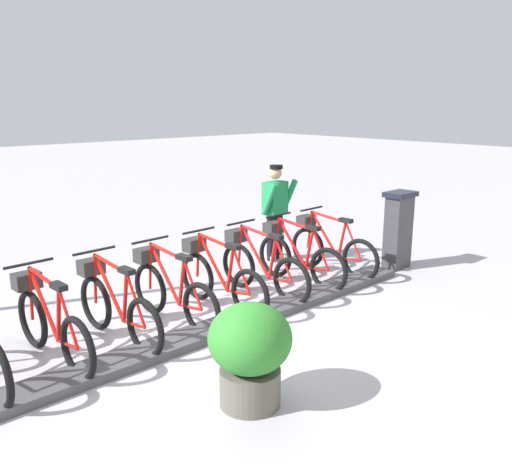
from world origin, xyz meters
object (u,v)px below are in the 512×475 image
at_px(bike_docked_2, 260,266).
at_px(bike_docked_3, 219,277).
at_px(payment_kiosk, 398,229).
at_px(planter_bush, 250,350).
at_px(bike_docked_4, 171,290).
at_px(bike_docked_6, 50,323).
at_px(bike_docked_1, 297,256).
at_px(bike_docked_0, 330,247).
at_px(worker_near_rack, 275,209).
at_px(bike_docked_5, 115,305).

distance_m(bike_docked_2, bike_docked_3, 0.76).
bearing_deg(payment_kiosk, bike_docked_3, 80.23).
distance_m(bike_docked_2, planter_bush, 2.91).
height_order(payment_kiosk, bike_docked_4, payment_kiosk).
bearing_deg(bike_docked_4, bike_docked_6, 90.00).
distance_m(payment_kiosk, bike_docked_1, 1.91).
distance_m(bike_docked_0, bike_docked_6, 4.55).
bearing_deg(worker_near_rack, planter_bush, 132.89).
xyz_separation_m(bike_docked_1, bike_docked_3, (0.00, 1.52, 0.00)).
bearing_deg(bike_docked_3, bike_docked_6, 90.00).
bearing_deg(bike_docked_1, worker_near_rack, -29.01).
distance_m(bike_docked_4, bike_docked_5, 0.76).
relative_size(bike_docked_0, bike_docked_5, 1.00).
height_order(bike_docked_3, bike_docked_5, same).
height_order(bike_docked_0, worker_near_rack, worker_near_rack).
bearing_deg(bike_docked_3, bike_docked_5, 90.00).
xyz_separation_m(bike_docked_0, planter_bush, (-2.07, 3.56, 0.11)).
bearing_deg(planter_bush, bike_docked_2, -44.62).
bearing_deg(bike_docked_4, bike_docked_5, 90.00).
xyz_separation_m(bike_docked_0, bike_docked_3, (0.00, 2.27, 0.00)).
distance_m(bike_docked_4, worker_near_rack, 3.12).
height_order(bike_docked_3, worker_near_rack, worker_near_rack).
bearing_deg(payment_kiosk, worker_near_rack, 35.63).
bearing_deg(bike_docked_6, bike_docked_5, -90.00).
bearing_deg(planter_bush, bike_docked_3, -31.85).
bearing_deg(bike_docked_2, bike_docked_3, 90.00).
bearing_deg(planter_bush, bike_docked_0, -59.80).
xyz_separation_m(bike_docked_4, worker_near_rack, (1.10, -2.88, 0.48)).
bearing_deg(bike_docked_4, payment_kiosk, -97.98).
height_order(bike_docked_2, bike_docked_4, same).
bearing_deg(bike_docked_5, bike_docked_2, -90.00).
bearing_deg(bike_docked_1, bike_docked_5, 90.00).
relative_size(worker_near_rack, planter_bush, 1.71).
height_order(bike_docked_4, worker_near_rack, worker_near_rack).
distance_m(bike_docked_2, bike_docked_5, 2.27).
relative_size(bike_docked_0, bike_docked_3, 1.00).
distance_m(bike_docked_0, bike_docked_1, 0.76).
bearing_deg(bike_docked_5, payment_kiosk, -96.74).
bearing_deg(bike_docked_0, bike_docked_2, 90.00).
distance_m(payment_kiosk, worker_near_rack, 2.07).
bearing_deg(bike_docked_3, planter_bush, 148.15).
relative_size(bike_docked_6, planter_bush, 1.77).
relative_size(bike_docked_3, planter_bush, 1.77).
xyz_separation_m(bike_docked_1, bike_docked_2, (0.00, 0.76, 0.00)).
distance_m(bike_docked_3, worker_near_rack, 2.44).
bearing_deg(bike_docked_3, bike_docked_4, 90.00).
relative_size(bike_docked_5, planter_bush, 1.77).
distance_m(payment_kiosk, bike_docked_0, 1.21).
bearing_deg(bike_docked_6, bike_docked_1, -90.00).
bearing_deg(bike_docked_6, bike_docked_0, -90.00).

